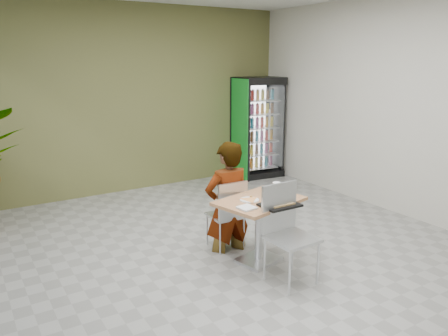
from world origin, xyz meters
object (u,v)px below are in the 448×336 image
(seated_woman, at_px, (227,208))
(soda_cup, at_px, (277,190))
(chair_far, at_px, (229,210))
(chair_near, at_px, (285,225))
(cafeteria_tray, at_px, (280,205))
(dining_table, at_px, (259,218))
(beverage_fridge, at_px, (258,127))

(seated_woman, distance_m, soda_cup, 0.69)
(chair_far, distance_m, chair_near, 0.92)
(seated_woman, distance_m, cafeteria_tray, 0.84)
(seated_woman, xyz_separation_m, cafeteria_tray, (0.17, -0.79, 0.24))
(dining_table, xyz_separation_m, chair_near, (-0.00, -0.46, 0.07))
(chair_near, distance_m, cafeteria_tray, 0.24)
(dining_table, bearing_deg, beverage_fridge, 54.26)
(chair_near, distance_m, soda_cup, 0.55)
(chair_near, xyz_separation_m, cafeteria_tray, (0.05, 0.17, 0.16))
(chair_far, distance_m, cafeteria_tray, 0.80)
(cafeteria_tray, bearing_deg, beverage_fridge, 57.21)
(chair_far, xyz_separation_m, chair_near, (0.12, -0.91, 0.09))
(chair_near, distance_m, seated_woman, 0.96)
(dining_table, distance_m, beverage_fridge, 3.90)
(seated_woman, height_order, soda_cup, seated_woman)
(seated_woman, height_order, beverage_fridge, beverage_fridge)
(dining_table, relative_size, chair_near, 1.03)
(chair_far, height_order, soda_cup, soda_cup)
(beverage_fridge, bearing_deg, chair_near, -116.13)
(dining_table, relative_size, soda_cup, 6.31)
(chair_near, bearing_deg, soda_cup, 60.92)
(chair_far, xyz_separation_m, beverage_fridge, (2.39, 2.69, 0.46))
(cafeteria_tray, bearing_deg, soda_cup, 57.79)
(dining_table, relative_size, cafeteria_tray, 2.60)
(chair_far, height_order, beverage_fridge, beverage_fridge)
(dining_table, relative_size, beverage_fridge, 0.55)
(beverage_fridge, bearing_deg, seated_woman, -125.87)
(cafeteria_tray, bearing_deg, seated_woman, 101.89)
(chair_far, xyz_separation_m, soda_cup, (0.34, -0.47, 0.32))
(chair_far, height_order, seated_woman, seated_woman)
(dining_table, bearing_deg, soda_cup, -4.13)
(chair_near, bearing_deg, dining_table, 87.68)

